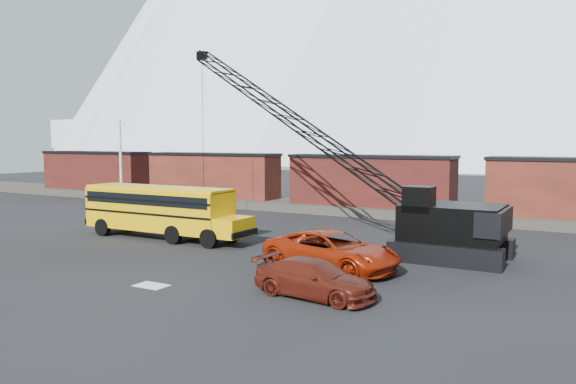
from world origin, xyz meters
name	(u,v)px	position (x,y,z in m)	size (l,w,h in m)	color
ground	(202,266)	(0.00, 0.00, 0.00)	(160.00, 160.00, 0.00)	black
gravel_berm	(370,210)	(0.00, 22.00, 0.35)	(120.00, 5.00, 0.70)	#49443C
boxcar_west_far	(96,171)	(-32.00, 22.00, 2.76)	(13.70, 3.10, 4.17)	#4B1915
boxcar_west_near	(213,175)	(-16.00, 22.00, 2.76)	(13.70, 3.10, 4.17)	#411A12
boxcar_mid	(370,181)	(0.00, 22.00, 2.76)	(13.70, 3.10, 4.17)	#4B1915
utility_pole	(121,160)	(-24.00, 18.00, 4.15)	(1.40, 0.24, 8.00)	silver
snow_patch	(152,286)	(0.50, -4.00, 0.01)	(1.40, 0.90, 0.02)	silver
school_bus	(162,209)	(-6.92, 4.90, 1.79)	(11.65, 2.65, 3.19)	#E3A804
red_pickup	(332,251)	(5.80, 2.28, 0.91)	(3.03, 6.58, 1.83)	#921E07
maroon_suv	(315,279)	(7.15, -2.16, 0.72)	(2.02, 4.96, 1.44)	#50170E
crawler_crane	(293,120)	(-0.76, 10.40, 7.30)	(23.55, 8.33, 12.93)	black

